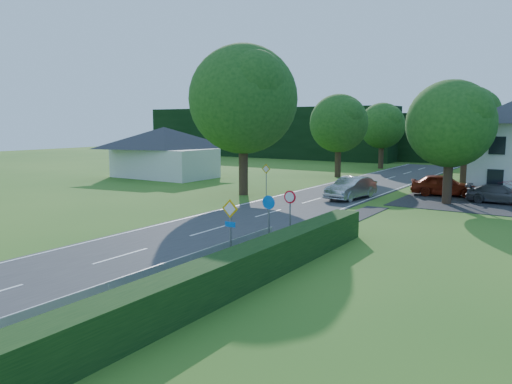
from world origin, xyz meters
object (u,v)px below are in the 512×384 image
Objects in this scene: streetlight at (450,139)px; parasol at (512,193)px; parked_car_grey at (500,194)px; motorcycle at (363,188)px; parked_car_red at (444,185)px; moving_car at (351,188)px; parked_car_silver_a at (507,183)px.

streetlight is 5.64m from parasol.
parked_car_grey is (3.54, 0.15, -3.78)m from streetlight.
parked_car_red is (5.64, 2.26, 0.38)m from motorcycle.
streetlight is 4.06m from parked_car_red.
parked_car_silver_a is at bearing 53.96° from moving_car.
parked_car_red is (5.41, 5.41, 0.02)m from moving_car.
moving_car is 2.50× the size of parasol.
parked_car_silver_a reaches higher than parked_car_grey.
parked_car_red is at bearing 109.04° from streetlight.
streetlight is at bearing 0.07° from motorcycle.
parked_car_red is 2.48× the size of parasol.
parasol is (10.40, 3.12, 0.07)m from moving_car.
parasol is (10.63, -0.04, 0.44)m from motorcycle.
parked_car_red is (-0.62, 1.79, -3.59)m from streetlight.
parked_car_red is 1.05× the size of parked_car_silver_a.
parasol is at bearing -128.85° from parked_car_red.
parked_car_grey is (0.20, -5.89, -0.13)m from parked_car_silver_a.
moving_car is at bearing 119.72° from parked_car_silver_a.
moving_car is 3.18m from motorcycle.
parked_car_silver_a is (9.38, 9.65, -0.04)m from moving_car.
parked_car_grey is (4.16, -1.65, -0.19)m from parked_car_red.
streetlight is 1.81× the size of parked_car_grey.
motorcycle is 0.35× the size of parked_car_red.
motorcycle is 0.87× the size of parasol.
streetlight is at bearing 134.89° from parked_car_silver_a.
parked_car_red is 5.81m from parked_car_silver_a.
motorcycle is at bearing 107.97° from parked_car_silver_a.
parked_car_silver_a is (9.61, 6.50, 0.32)m from motorcycle.
moving_car is 7.65m from parked_car_red.
moving_car is 10.86m from parasol.
parked_car_grey is at bearing -125.74° from parked_car_red.
parked_car_red is 1.11× the size of parked_car_grey.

